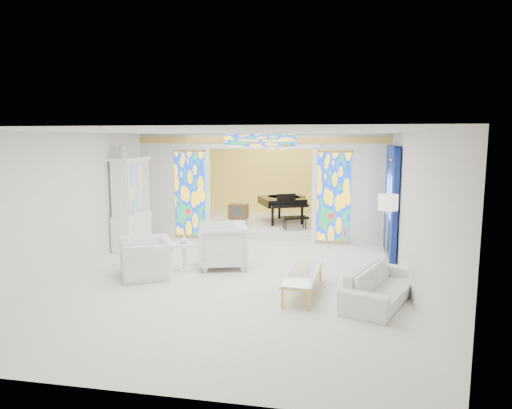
% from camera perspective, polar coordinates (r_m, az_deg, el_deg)
% --- Properties ---
extents(floor, '(12.00, 12.00, 0.00)m').
position_cam_1_polar(floor, '(11.09, -1.24, -6.72)').
color(floor, silver).
rests_on(floor, ground).
extents(ceiling, '(7.00, 12.00, 0.02)m').
position_cam_1_polar(ceiling, '(10.72, -1.29, 8.96)').
color(ceiling, silver).
rests_on(ceiling, wall_back).
extents(wall_back, '(7.00, 0.02, 3.00)m').
position_cam_1_polar(wall_back, '(16.69, 2.95, 3.55)').
color(wall_back, silver).
rests_on(wall_back, floor).
extents(wall_front, '(7.00, 0.02, 3.00)m').
position_cam_1_polar(wall_front, '(5.18, -15.07, -7.35)').
color(wall_front, silver).
rests_on(wall_front, floor).
extents(wall_left, '(0.02, 12.00, 3.00)m').
position_cam_1_polar(wall_left, '(12.01, -17.84, 1.32)').
color(wall_left, silver).
rests_on(wall_left, floor).
extents(wall_right, '(0.02, 12.00, 3.00)m').
position_cam_1_polar(wall_right, '(10.66, 17.48, 0.50)').
color(wall_right, silver).
rests_on(wall_right, floor).
extents(partition_wall, '(7.00, 0.22, 3.00)m').
position_cam_1_polar(partition_wall, '(12.73, 0.57, 2.79)').
color(partition_wall, silver).
rests_on(partition_wall, floor).
extents(stained_glass_left, '(0.90, 0.04, 2.40)m').
position_cam_1_polar(stained_glass_left, '(13.17, -8.25, 1.34)').
color(stained_glass_left, gold).
rests_on(stained_glass_left, partition_wall).
extents(stained_glass_right, '(0.90, 0.04, 2.40)m').
position_cam_1_polar(stained_glass_right, '(12.48, 9.70, 0.93)').
color(stained_glass_right, gold).
rests_on(stained_glass_right, partition_wall).
extents(stained_glass_transom, '(2.00, 0.04, 0.34)m').
position_cam_1_polar(stained_glass_transom, '(12.57, 0.49, 8.04)').
color(stained_glass_transom, gold).
rests_on(stained_glass_transom, partition_wall).
extents(alcove_platform, '(6.80, 3.80, 0.18)m').
position_cam_1_polar(alcove_platform, '(15.01, 1.95, -2.41)').
color(alcove_platform, silver).
rests_on(alcove_platform, floor).
extents(gold_curtain_back, '(6.70, 0.10, 2.90)m').
position_cam_1_polar(gold_curtain_back, '(16.57, 2.89, 3.52)').
color(gold_curtain_back, '#FFD858').
rests_on(gold_curtain_back, wall_back).
extents(chandelier, '(0.48, 0.48, 0.30)m').
position_cam_1_polar(chandelier, '(14.63, 2.72, 7.01)').
color(chandelier, gold).
rests_on(chandelier, ceiling).
extents(blue_drapes, '(0.14, 1.85, 2.65)m').
position_cam_1_polar(blue_drapes, '(11.33, 16.58, 1.38)').
color(blue_drapes, navy).
rests_on(blue_drapes, wall_right).
extents(china_cabinet, '(0.56, 1.46, 2.72)m').
position_cam_1_polar(china_cabinet, '(12.45, -15.33, 0.12)').
color(china_cabinet, white).
rests_on(china_cabinet, floor).
extents(armchair_left, '(1.49, 1.55, 0.77)m').
position_cam_1_polar(armchair_left, '(9.90, -13.50, -6.51)').
color(armchair_left, white).
rests_on(armchair_left, floor).
extents(armchair_right, '(1.34, 1.32, 0.99)m').
position_cam_1_polar(armchair_right, '(10.28, -4.25, -5.10)').
color(armchair_right, white).
rests_on(armchair_right, floor).
extents(sofa, '(1.54, 2.24, 0.61)m').
position_cam_1_polar(sofa, '(8.46, 15.38, -9.68)').
color(sofa, white).
rests_on(sofa, floor).
extents(side_table, '(0.59, 0.59, 0.59)m').
position_cam_1_polar(side_table, '(10.20, -8.98, -5.93)').
color(side_table, white).
rests_on(side_table, floor).
extents(vase, '(0.23, 0.23, 0.18)m').
position_cam_1_polar(vase, '(10.13, -9.01, -4.31)').
color(vase, silver).
rests_on(vase, side_table).
extents(coffee_table, '(0.67, 1.82, 0.40)m').
position_cam_1_polar(coffee_table, '(8.60, 5.93, -8.71)').
color(coffee_table, silver).
rests_on(coffee_table, floor).
extents(floor_lamp, '(0.50, 0.50, 1.69)m').
position_cam_1_polar(floor_lamp, '(10.06, 16.17, -0.20)').
color(floor_lamp, gold).
rests_on(floor_lamp, floor).
extents(grand_piano, '(1.84, 2.74, 0.97)m').
position_cam_1_polar(grand_piano, '(14.92, 3.57, 0.42)').
color(grand_piano, black).
rests_on(grand_piano, alcove_platform).
extents(tv_console, '(0.59, 0.41, 0.67)m').
position_cam_1_polar(tv_console, '(14.19, -2.22, -0.88)').
color(tv_console, brown).
rests_on(tv_console, alcove_platform).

